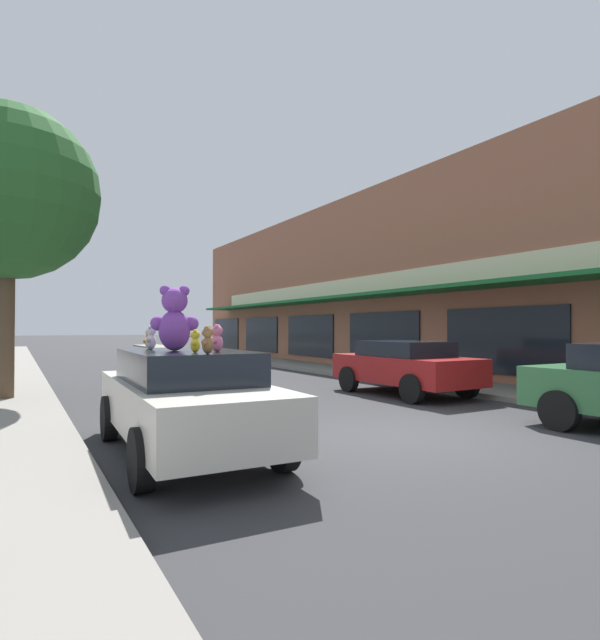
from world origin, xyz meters
name	(u,v)px	position (x,y,z in m)	size (l,w,h in m)	color
ground_plane	(397,435)	(0.00, 0.00, 0.00)	(260.00, 260.00, 0.00)	#333335
sidewalk_far	(599,404)	(5.86, 0.00, 0.06)	(2.41, 90.00, 0.13)	gray
storefront_row	(488,284)	(13.23, 9.06, 3.78)	(13.96, 39.06, 7.57)	#9E6047
plush_art_car	(185,398)	(-3.44, 0.50, 0.79)	(2.02, 4.58, 1.45)	beige
teddy_bear_giant	(175,319)	(-3.59, 0.54, 1.90)	(0.70, 0.49, 0.92)	purple
teddy_bear_yellow	(195,341)	(-3.51, -0.14, 1.60)	(0.17, 0.23, 0.30)	yellow
teddy_bear_brown	(208,340)	(-3.47, -0.52, 1.62)	(0.22, 0.24, 0.34)	olive
teddy_bear_pink	(217,339)	(-3.18, -0.06, 1.63)	(0.23, 0.27, 0.37)	pink
teddy_bear_white	(151,338)	(-3.78, 1.12, 1.63)	(0.22, 0.27, 0.36)	white
teddy_bear_orange	(149,340)	(-3.71, 1.50, 1.58)	(0.20, 0.12, 0.27)	orange
parked_car_far_center	(405,365)	(3.44, 3.69, 0.78)	(2.02, 4.10, 1.43)	maroon
street_tree	(8,193)	(-5.71, 7.20, 4.97)	(4.13, 4.13, 6.93)	brown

